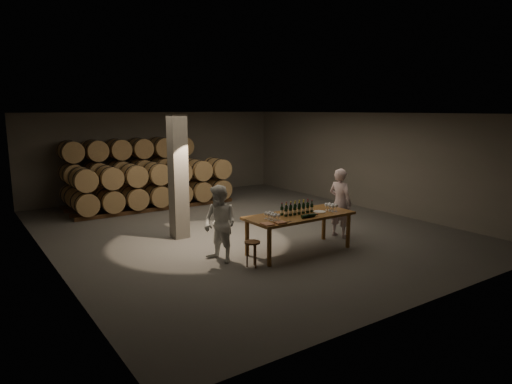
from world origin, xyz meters
TOP-DOWN VIEW (x-y plane):
  - room at (-1.80, 0.20)m, footprint 12.00×12.00m
  - tasting_table at (0.00, -2.50)m, footprint 2.60×1.10m
  - barrel_stack_back at (-1.35, 5.20)m, footprint 4.70×0.95m
  - barrel_stack_front at (-0.96, 3.80)m, footprint 5.48×0.95m
  - bottle_cluster at (-0.01, -2.43)m, footprint 0.85×0.22m
  - lying_bottles at (-0.04, -2.87)m, footprint 0.47×0.08m
  - glass_cluster_left at (-0.85, -2.58)m, footprint 0.19×0.41m
  - glass_cluster_right at (0.87, -2.65)m, footprint 0.20×0.31m
  - plate at (0.55, -2.59)m, footprint 0.30×0.30m
  - notebook_near at (-0.88, -2.92)m, footprint 0.25×0.21m
  - notebook_corner at (-1.18, -2.86)m, footprint 0.23×0.29m
  - pen at (-0.67, -2.94)m, footprint 0.14×0.02m
  - stool at (-1.51, -2.77)m, footprint 0.34×0.34m
  - person_man at (1.70, -2.11)m, footprint 0.54×0.72m
  - person_woman at (-1.89, -2.09)m, footprint 0.83×0.96m

SIDE VIEW (x-z plane):
  - stool at x=-1.51m, z-range 0.18..0.74m
  - tasting_table at x=0.00m, z-range 0.35..1.25m
  - barrel_stack_front at x=-0.96m, z-range 0.04..1.61m
  - person_woman at x=-1.89m, z-range 0.00..1.70m
  - pen at x=-0.67m, z-range 0.90..0.91m
  - person_man at x=1.70m, z-range 0.00..1.81m
  - plate at x=0.55m, z-range 0.90..0.92m
  - notebook_corner at x=-1.18m, z-range 0.90..0.92m
  - notebook_near at x=-0.88m, z-range 0.90..0.93m
  - lying_bottles at x=-0.04m, z-range 0.90..0.98m
  - bottle_cluster at x=-0.01m, z-range 0.86..1.15m
  - glass_cluster_left at x=-0.85m, z-range 0.94..1.10m
  - glass_cluster_right at x=0.87m, z-range 0.94..1.12m
  - barrel_stack_back at x=-1.35m, z-range 0.04..2.35m
  - room at x=-1.80m, z-range -4.40..7.60m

